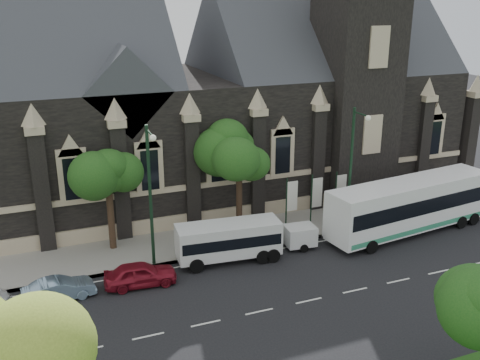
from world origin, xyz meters
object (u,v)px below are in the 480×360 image
tree_walk_right (241,151)px  shuttle_bus (229,239)px  car_far_red (140,274)px  street_lamp_near (353,164)px  tree_park_near (1,358)px  banner_flag_left (290,199)px  banner_flag_right (339,192)px  tour_coach (410,205)px  box_trailer (300,236)px  street_lamp_mid (151,190)px  banner_flag_center (315,196)px  tree_walk_left (110,166)px  sedan (59,289)px

tree_walk_right → shuttle_bus: size_ratio=1.16×
shuttle_bus → car_far_red: size_ratio=1.61×
shuttle_bus → street_lamp_near: bearing=10.7°
tree_park_near → banner_flag_left: tree_park_near is taller
street_lamp_near → banner_flag_right: size_ratio=2.25×
street_lamp_near → tour_coach: bearing=-20.0°
street_lamp_near → box_trailer: bearing=-168.4°
tree_walk_right → street_lamp_mid: street_lamp_mid is taller
street_lamp_mid → banner_flag_center: street_lamp_mid is taller
car_far_red → banner_flag_center: bearing=-70.0°
street_lamp_mid → banner_flag_left: size_ratio=2.25×
street_lamp_near → shuttle_bus: (-9.39, -0.90, -3.64)m
banner_flag_left → banner_flag_center: 2.00m
banner_flag_right → tour_coach: bearing=-42.1°
tree_walk_left → sedan: 8.50m
tree_park_near → tree_walk_left: size_ratio=1.12×
box_trailer → sedan: box_trailer is taller
banner_flag_center → tree_park_near: bearing=-138.5°
shuttle_bus → box_trailer: size_ratio=2.29×
tour_coach → tree_walk_left: bearing=158.4°
banner_flag_left → tree_park_near: bearing=-135.5°
banner_flag_left → tree_walk_right: bearing=150.9°
tour_coach → shuttle_bus: size_ratio=1.99×
box_trailer → street_lamp_mid: bearing=179.4°
tree_park_near → banner_flag_left: size_ratio=2.14×
banner_flag_left → banner_flag_center: bearing=0.0°
tree_walk_right → banner_flag_left: 4.92m
tree_walk_left → street_lamp_near: 16.22m
tree_walk_left → sedan: (-4.01, -5.50, -5.09)m
street_lamp_near → banner_flag_center: 3.74m
tree_park_near → banner_flag_right: 28.61m
banner_flag_left → shuttle_bus: bearing=-153.7°
banner_flag_center → box_trailer: (-2.63, -2.80, -1.51)m
tree_park_near → banner_flag_center: size_ratio=2.14×
street_lamp_mid → banner_flag_left: (10.29, 1.91, -2.73)m
banner_flag_center → car_far_red: bearing=-164.2°
banner_flag_center → shuttle_bus: bearing=-159.9°
tour_coach → shuttle_bus: (-13.40, 0.57, -0.60)m
banner_flag_left → banner_flag_center: size_ratio=1.00×
banner_flag_right → shuttle_bus: (-9.67, -2.80, -0.91)m
tree_walk_right → car_far_red: bearing=-146.8°
tree_walk_left → shuttle_bus: 8.92m
banner_flag_right → shuttle_bus: bearing=-163.8°
banner_flag_right → banner_flag_left: bearing=180.0°
tree_walk_right → box_trailer: tree_walk_right is taller
banner_flag_left → banner_flag_right: (4.00, 0.00, 0.00)m
tree_walk_right → banner_flag_left: size_ratio=1.95×
tree_park_near → shuttle_bus: size_ratio=1.27×
tree_walk_right → street_lamp_near: size_ratio=0.87×
tree_walk_left → shuttle_bus: tree_walk_left is taller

